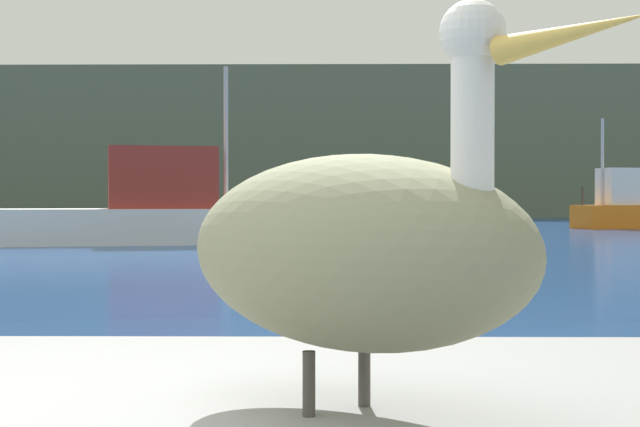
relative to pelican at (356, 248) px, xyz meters
name	(u,v)px	position (x,y,z in m)	size (l,w,h in m)	color
hillside_backdrop	(315,148)	(-1.30, 66.36, 3.51)	(140.00, 15.95, 9.13)	#5B664C
pelican	(356,248)	(0.00, 0.00, 0.00)	(1.08, 1.15, 0.92)	gray
fishing_boat_orange	(631,208)	(11.43, 37.33, -0.29)	(5.00, 2.86, 4.23)	orange
fishing_boat_white	(149,209)	(-4.79, 23.74, -0.17)	(7.55, 3.91, 4.59)	white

